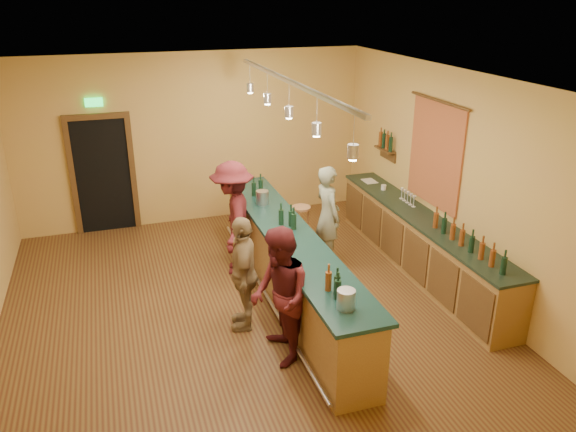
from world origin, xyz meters
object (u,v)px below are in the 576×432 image
object	(u,v)px
tasting_bar	(289,261)
customer_c	(233,218)
bartender	(328,215)
customer_a	(280,297)
back_counter	(420,243)
bar_stool	(301,214)
customer_b	(244,273)

from	to	relation	value
tasting_bar	customer_c	distance (m)	1.28
bartender	customer_a	bearing A→B (deg)	140.66
back_counter	customer_a	distance (m)	3.20
customer_a	tasting_bar	bearing A→B (deg)	160.66
tasting_bar	customer_a	bearing A→B (deg)	-112.39
customer_a	bar_stool	world-z (taller)	customer_a
customer_b	bar_stool	size ratio (longest dim) A/B	2.28
tasting_bar	customer_b	bearing A→B (deg)	-147.93
tasting_bar	customer_b	distance (m)	0.94
bartender	bar_stool	size ratio (longest dim) A/B	2.40
back_counter	bar_stool	world-z (taller)	back_counter
customer_a	customer_b	bearing A→B (deg)	-161.57
back_counter	bar_stool	size ratio (longest dim) A/B	6.59
customer_a	customer_c	distance (m)	2.46
back_counter	customer_c	size ratio (longest dim) A/B	2.51
tasting_bar	bartender	xyz separation A→B (m)	(0.97, 0.94, 0.22)
customer_c	bar_stool	size ratio (longest dim) A/B	2.62
tasting_bar	customer_c	world-z (taller)	customer_c
customer_c	bar_stool	distance (m)	1.55
bartender	tasting_bar	bearing A→B (deg)	128.49
back_counter	bartender	distance (m)	1.52
bartender	customer_b	world-z (taller)	bartender
back_counter	bartender	world-z (taller)	bartender
bar_stool	customer_b	bearing A→B (deg)	-125.05
bar_stool	back_counter	bearing A→B (deg)	-48.01
tasting_bar	customer_a	size ratio (longest dim) A/B	2.98
back_counter	customer_b	bearing A→B (deg)	-167.51
bartender	bar_stool	distance (m)	0.90
tasting_bar	customer_a	xyz separation A→B (m)	(-0.55, -1.33, 0.25)
bartender	customer_b	bearing A→B (deg)	123.62
back_counter	tasting_bar	world-z (taller)	tasting_bar
customer_b	customer_c	size ratio (longest dim) A/B	0.87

